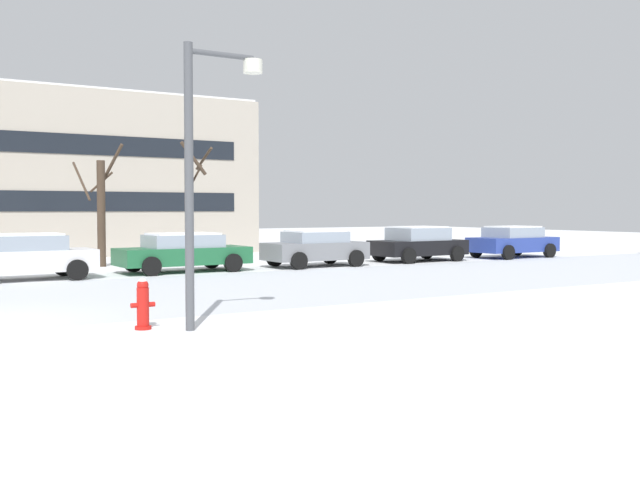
{
  "coord_description": "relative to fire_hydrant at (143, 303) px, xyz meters",
  "views": [
    {
      "loc": [
        -1.5,
        -14.94,
        2.17
      ],
      "look_at": [
        10.75,
        5.39,
        1.18
      ],
      "focal_mm": 41.03,
      "sensor_mm": 36.0,
      "label": 1
    }
  ],
  "objects": [
    {
      "name": "building_far_right",
      "position": [
        5.52,
        24.86,
        3.38
      ],
      "size": [
        13.9,
        8.71,
        7.71
      ],
      "color": "#B2A899",
      "rests_on": "ground"
    },
    {
      "name": "parked_car_black",
      "position": [
        15.29,
        11.18,
        0.27
      ],
      "size": [
        4.06,
        2.24,
        1.47
      ],
      "color": "black",
      "rests_on": "ground"
    },
    {
      "name": "parked_car_green",
      "position": [
        4.94,
        11.21,
        0.23
      ],
      "size": [
        4.57,
        2.15,
        1.36
      ],
      "color": "#1E6038",
      "rests_on": "ground"
    },
    {
      "name": "fire_hydrant",
      "position": [
        0.0,
        0.0,
        0.0
      ],
      "size": [
        0.44,
        0.3,
        0.94
      ],
      "color": "red",
      "rests_on": "ground"
    },
    {
      "name": "parked_car_gray",
      "position": [
        10.11,
        10.94,
        0.25
      ],
      "size": [
        3.93,
        2.1,
        1.39
      ],
      "color": "slate",
      "rests_on": "ground"
    },
    {
      "name": "parked_car_white",
      "position": [
        -0.23,
        10.88,
        0.27
      ],
      "size": [
        4.05,
        2.05,
        1.44
      ],
      "color": "white",
      "rests_on": "ground"
    },
    {
      "name": "parked_car_blue",
      "position": [
        20.46,
        10.84,
        0.26
      ],
      "size": [
        4.14,
        2.23,
        1.42
      ],
      "color": "#283D93",
      "rests_on": "ground"
    },
    {
      "name": "tree_far_left",
      "position": [
        6.3,
        14.12,
        2.17
      ],
      "size": [
        1.29,
        1.38,
        4.98
      ],
      "color": "#423326",
      "rests_on": "ground"
    },
    {
      "name": "street_lamp",
      "position": [
        0.96,
        -0.56,
        2.68
      ],
      "size": [
        1.53,
        0.36,
        5.13
      ],
      "color": "#4C4F54",
      "rests_on": "ground"
    },
    {
      "name": "tree_far_mid",
      "position": [
        3.15,
        15.13,
        1.74
      ],
      "size": [
        1.76,
        1.74,
        4.69
      ],
      "color": "#423326",
      "rests_on": "ground"
    }
  ]
}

